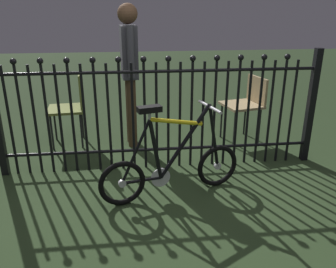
{
  "coord_description": "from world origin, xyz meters",
  "views": [
    {
      "loc": [
        -0.31,
        -2.76,
        1.68
      ],
      "look_at": [
        0.02,
        0.2,
        0.55
      ],
      "focal_mm": 37.47,
      "sensor_mm": 36.0,
      "label": 1
    }
  ],
  "objects": [
    {
      "name": "chair_olive",
      "position": [
        -1.0,
        1.45,
        0.53
      ],
      "size": [
        0.46,
        0.46,
        0.89
      ],
      "color": "black",
      "rests_on": "ground"
    },
    {
      "name": "ground_plane",
      "position": [
        0.0,
        0.0,
        0.0
      ],
      "size": [
        20.0,
        20.0,
        0.0
      ],
      "primitive_type": "plane",
      "color": "#273A1E"
    },
    {
      "name": "bicycle",
      "position": [
        0.04,
        0.07,
        0.3
      ],
      "size": [
        1.32,
        0.49,
        0.87
      ],
      "color": "black",
      "rests_on": "ground"
    },
    {
      "name": "chair_tan",
      "position": [
        1.14,
        1.34,
        0.51
      ],
      "size": [
        0.52,
        0.52,
        0.81
      ],
      "color": "black",
      "rests_on": "ground"
    },
    {
      "name": "iron_fence",
      "position": [
        -0.06,
        0.67,
        0.63
      ],
      "size": [
        3.31,
        0.07,
        1.24
      ],
      "color": "black",
      "rests_on": "ground"
    },
    {
      "name": "person_visitor",
      "position": [
        -0.3,
        1.36,
        1.0
      ],
      "size": [
        0.23,
        0.47,
        1.67
      ],
      "color": "#4C3823",
      "rests_on": "ground"
    }
  ]
}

